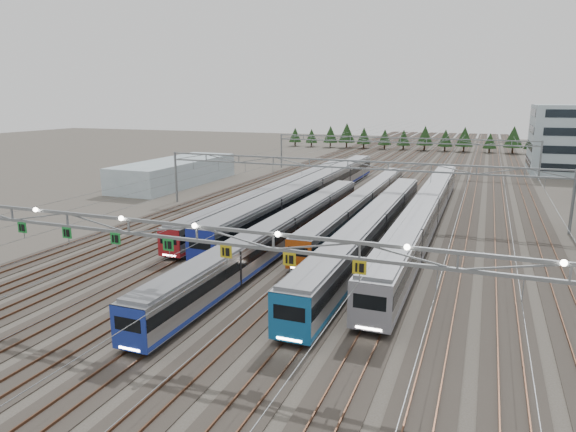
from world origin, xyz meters
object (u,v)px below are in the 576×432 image
(gantry_mid, at_px, (348,171))
(train_e, at_px, (372,229))
(train_b, at_px, (313,190))
(train_d, at_px, (363,203))
(train_a, at_px, (286,191))
(gantry_far, at_px, (400,144))
(train_c, at_px, (283,231))
(train_f, at_px, (425,212))
(west_shed, at_px, (176,172))
(gantry_near, at_px, (195,237))

(gantry_mid, bearing_deg, train_e, -65.15)
(train_b, relative_size, train_d, 1.27)
(train_a, height_order, gantry_far, gantry_far)
(train_a, distance_m, train_e, 26.62)
(train_c, xyz_separation_m, train_e, (9.00, 3.92, 0.20))
(gantry_mid, distance_m, gantry_far, 45.00)
(train_d, xyz_separation_m, train_f, (9.00, -4.61, 0.34))
(train_e, bearing_deg, train_b, 124.41)
(train_c, relative_size, west_shed, 1.76)
(gantry_near, bearing_deg, train_e, 75.10)
(train_e, bearing_deg, gantry_mid, 114.85)
(train_e, relative_size, gantry_near, 0.91)
(train_a, height_order, train_d, train_a)
(train_a, bearing_deg, train_e, -47.46)
(train_e, relative_size, gantry_far, 0.91)
(train_c, relative_size, train_f, 0.81)
(train_e, height_order, train_f, train_f)
(train_c, bearing_deg, train_f, 46.53)
(gantry_far, xyz_separation_m, west_shed, (-37.88, -30.20, -4.09))
(train_a, xyz_separation_m, train_e, (18.00, -19.61, 0.26))
(train_a, height_order, train_c, train_c)
(gantry_near, bearing_deg, train_d, 86.75)
(gantry_near, distance_m, gantry_mid, 40.12)
(train_e, height_order, gantry_mid, gantry_mid)
(train_b, distance_m, train_e, 23.89)
(train_f, bearing_deg, train_d, 152.86)
(gantry_mid, relative_size, gantry_far, 1.00)
(train_b, height_order, train_d, train_b)
(train_b, relative_size, west_shed, 2.25)
(train_d, bearing_deg, train_a, 160.89)
(train_b, distance_m, train_d, 10.20)
(train_f, bearing_deg, train_b, 152.45)
(train_f, bearing_deg, gantry_mid, 159.28)
(train_f, xyz_separation_m, gantry_mid, (-11.25, 4.26, 4.11))
(train_c, height_order, gantry_near, gantry_near)
(train_a, xyz_separation_m, train_d, (13.50, -4.68, -0.01))
(train_f, distance_m, west_shed, 52.70)
(train_f, bearing_deg, gantry_far, 102.87)
(gantry_far, distance_m, west_shed, 48.62)
(train_b, bearing_deg, gantry_mid, -37.25)
(gantry_near, height_order, gantry_mid, gantry_near)
(train_f, bearing_deg, train_a, 157.56)
(gantry_near, distance_m, west_shed, 66.86)
(west_shed, bearing_deg, train_a, -20.13)
(train_f, height_order, gantry_near, gantry_near)
(train_b, relative_size, train_e, 1.32)
(train_f, xyz_separation_m, west_shed, (-49.13, 19.06, 0.02))
(train_b, bearing_deg, train_d, -27.95)
(train_b, xyz_separation_m, train_d, (9.00, -4.78, -0.39))
(train_b, height_order, train_e, train_b)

